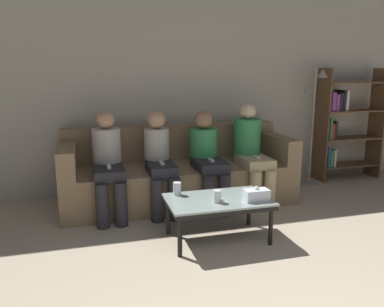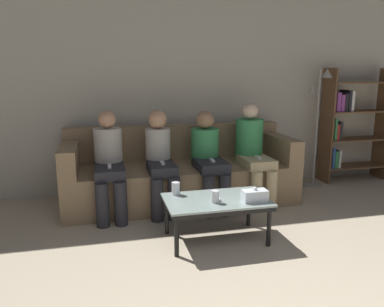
{
  "view_description": "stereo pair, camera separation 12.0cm",
  "coord_description": "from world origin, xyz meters",
  "px_view_note": "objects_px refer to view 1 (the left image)",
  "views": [
    {
      "loc": [
        -0.99,
        -0.9,
        1.51
      ],
      "look_at": [
        0.0,
        2.69,
        0.7
      ],
      "focal_mm": 35.0,
      "sensor_mm": 36.0,
      "label": 1
    },
    {
      "loc": [
        -0.88,
        -0.93,
        1.51
      ],
      "look_at": [
        0.0,
        2.69,
        0.7
      ],
      "focal_mm": 35.0,
      "sensor_mm": 36.0,
      "label": 2
    }
  ],
  "objects_px": {
    "cup_near_left": "(177,189)",
    "seated_person_mid_left": "(159,159)",
    "coffee_table": "(218,203)",
    "tissue_box": "(256,195)",
    "cup_near_right": "(217,196)",
    "seated_person_right_end": "(251,150)",
    "game_remote": "(218,198)",
    "seated_person_mid_right": "(207,156)",
    "bookshelf": "(343,124)",
    "seated_person_left_end": "(108,161)",
    "couch": "(178,174)",
    "standing_lamp": "(314,115)"
  },
  "relations": [
    {
      "from": "couch",
      "to": "standing_lamp",
      "type": "bearing_deg",
      "value": 4.94
    },
    {
      "from": "cup_near_right",
      "to": "cup_near_left",
      "type": "bearing_deg",
      "value": 134.84
    },
    {
      "from": "tissue_box",
      "to": "cup_near_left",
      "type": "bearing_deg",
      "value": 152.51
    },
    {
      "from": "bookshelf",
      "to": "seated_person_left_end",
      "type": "height_order",
      "value": "bookshelf"
    },
    {
      "from": "seated_person_mid_left",
      "to": "standing_lamp",
      "type": "bearing_deg",
      "value": 10.87
    },
    {
      "from": "tissue_box",
      "to": "seated_person_mid_left",
      "type": "distance_m",
      "value": 1.25
    },
    {
      "from": "standing_lamp",
      "to": "cup_near_right",
      "type": "bearing_deg",
      "value": -142.61
    },
    {
      "from": "seated_person_mid_left",
      "to": "seated_person_left_end",
      "type": "bearing_deg",
      "value": 179.6
    },
    {
      "from": "tissue_box",
      "to": "game_remote",
      "type": "xyz_separation_m",
      "value": [
        -0.32,
        0.13,
        -0.04
      ]
    },
    {
      "from": "cup_near_left",
      "to": "seated_person_mid_left",
      "type": "height_order",
      "value": "seated_person_mid_left"
    },
    {
      "from": "tissue_box",
      "to": "seated_person_mid_left",
      "type": "height_order",
      "value": "seated_person_mid_left"
    },
    {
      "from": "cup_near_right",
      "to": "game_remote",
      "type": "distance_m",
      "value": 0.11
    },
    {
      "from": "cup_near_right",
      "to": "seated_person_right_end",
      "type": "height_order",
      "value": "seated_person_right_end"
    },
    {
      "from": "couch",
      "to": "game_remote",
      "type": "distance_m",
      "value": 1.16
    },
    {
      "from": "seated_person_mid_right",
      "to": "seated_person_right_end",
      "type": "relative_size",
      "value": 0.93
    },
    {
      "from": "seated_person_left_end",
      "to": "tissue_box",
      "type": "bearing_deg",
      "value": -40.09
    },
    {
      "from": "couch",
      "to": "cup_near_left",
      "type": "bearing_deg",
      "value": -104.1
    },
    {
      "from": "couch",
      "to": "standing_lamp",
      "type": "relative_size",
      "value": 1.7
    },
    {
      "from": "bookshelf",
      "to": "seated_person_mid_left",
      "type": "distance_m",
      "value": 2.82
    },
    {
      "from": "cup_near_right",
      "to": "seated_person_mid_left",
      "type": "height_order",
      "value": "seated_person_mid_left"
    },
    {
      "from": "coffee_table",
      "to": "couch",
      "type": "bearing_deg",
      "value": 94.6
    },
    {
      "from": "game_remote",
      "to": "seated_person_mid_right",
      "type": "bearing_deg",
      "value": 78.72
    },
    {
      "from": "seated_person_left_end",
      "to": "seated_person_mid_right",
      "type": "distance_m",
      "value": 1.1
    },
    {
      "from": "coffee_table",
      "to": "cup_near_right",
      "type": "bearing_deg",
      "value": -113.51
    },
    {
      "from": "seated_person_mid_left",
      "to": "seated_person_mid_right",
      "type": "height_order",
      "value": "seated_person_mid_left"
    },
    {
      "from": "cup_near_left",
      "to": "tissue_box",
      "type": "relative_size",
      "value": 0.54
    },
    {
      "from": "cup_near_right",
      "to": "seated_person_right_end",
      "type": "relative_size",
      "value": 0.09
    },
    {
      "from": "coffee_table",
      "to": "seated_person_right_end",
      "type": "relative_size",
      "value": 0.8
    },
    {
      "from": "game_remote",
      "to": "bookshelf",
      "type": "relative_size",
      "value": 0.1
    },
    {
      "from": "coffee_table",
      "to": "seated_person_left_end",
      "type": "relative_size",
      "value": 0.84
    },
    {
      "from": "cup_near_left",
      "to": "seated_person_mid_left",
      "type": "bearing_deg",
      "value": 92.98
    },
    {
      "from": "cup_near_right",
      "to": "seated_person_mid_left",
      "type": "relative_size",
      "value": 0.1
    },
    {
      "from": "game_remote",
      "to": "seated_person_right_end",
      "type": "xyz_separation_m",
      "value": [
        0.73,
        0.93,
        0.22
      ]
    },
    {
      "from": "couch",
      "to": "cup_near_left",
      "type": "relative_size",
      "value": 22.23
    },
    {
      "from": "bookshelf",
      "to": "seated_person_right_end",
      "type": "relative_size",
      "value": 1.35
    },
    {
      "from": "seated_person_mid_left",
      "to": "tissue_box",
      "type": "bearing_deg",
      "value": -56.55
    },
    {
      "from": "cup_near_right",
      "to": "seated_person_left_end",
      "type": "bearing_deg",
      "value": 131.44
    },
    {
      "from": "seated_person_mid_right",
      "to": "standing_lamp",
      "type": "bearing_deg",
      "value": 14.1
    },
    {
      "from": "seated_person_left_end",
      "to": "seated_person_right_end",
      "type": "xyz_separation_m",
      "value": [
        1.65,
        0.03,
        0.03
      ]
    },
    {
      "from": "bookshelf",
      "to": "seated_person_left_end",
      "type": "bearing_deg",
      "value": -170.46
    },
    {
      "from": "seated_person_right_end",
      "to": "couch",
      "type": "bearing_deg",
      "value": 164.88
    },
    {
      "from": "coffee_table",
      "to": "cup_near_left",
      "type": "height_order",
      "value": "cup_near_left"
    },
    {
      "from": "tissue_box",
      "to": "seated_person_mid_left",
      "type": "bearing_deg",
      "value": 123.45
    },
    {
      "from": "seated_person_mid_left",
      "to": "seated_person_right_end",
      "type": "relative_size",
      "value": 0.95
    },
    {
      "from": "couch",
      "to": "seated_person_mid_right",
      "type": "height_order",
      "value": "seated_person_mid_right"
    },
    {
      "from": "cup_near_right",
      "to": "coffee_table",
      "type": "bearing_deg",
      "value": 66.49
    },
    {
      "from": "seated_person_right_end",
      "to": "seated_person_mid_right",
      "type": "bearing_deg",
      "value": -177.87
    },
    {
      "from": "seated_person_mid_right",
      "to": "seated_person_mid_left",
      "type": "bearing_deg",
      "value": -178.98
    },
    {
      "from": "standing_lamp",
      "to": "seated_person_mid_left",
      "type": "height_order",
      "value": "standing_lamp"
    },
    {
      "from": "coffee_table",
      "to": "tissue_box",
      "type": "xyz_separation_m",
      "value": [
        0.32,
        -0.13,
        0.09
      ]
    }
  ]
}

